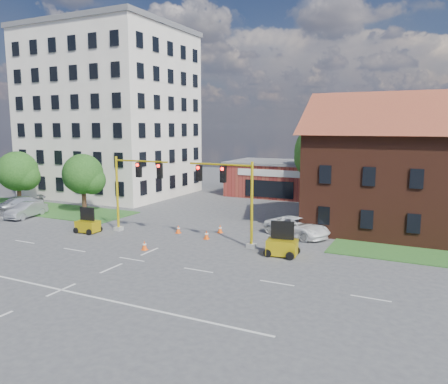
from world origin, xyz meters
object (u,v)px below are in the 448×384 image
at_px(signal_mast_east, 231,192).
at_px(pickup_white, 297,227).
at_px(signal_mast_west, 133,185).
at_px(trailer_west, 88,225).
at_px(trailer_east, 282,246).

bearing_deg(signal_mast_east, pickup_white, 52.28).
distance_m(signal_mast_west, trailer_west, 5.04).
height_order(trailer_west, pickup_white, trailer_west).
bearing_deg(pickup_white, signal_mast_west, 133.01).
bearing_deg(pickup_white, trailer_west, 134.18).
height_order(signal_mast_east, trailer_west, signal_mast_east).
distance_m(signal_mast_west, pickup_white, 13.58).
distance_m(trailer_west, trailer_east, 16.41).
height_order(signal_mast_west, trailer_west, signal_mast_west).
distance_m(trailer_east, pickup_white, 5.66).
bearing_deg(trailer_east, signal_mast_west, 168.14).
bearing_deg(pickup_white, trailer_east, -151.49).
bearing_deg(signal_mast_east, signal_mast_west, 180.00).
height_order(signal_mast_west, trailer_east, signal_mast_west).
relative_size(signal_mast_east, trailer_east, 2.73).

